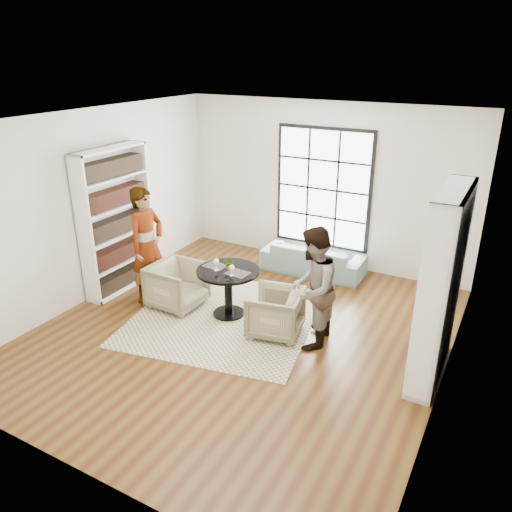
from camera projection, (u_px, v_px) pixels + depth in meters
The scene contains 16 objects.
ground at pixel (243, 332), 7.26m from camera, with size 6.00×6.00×0.00m, color #573C14.
room_shell at pixel (260, 240), 7.22m from camera, with size 6.00×6.01×6.00m.
rug at pixel (224, 317), 7.65m from camera, with size 2.66×2.66×0.01m, color #C3B992.
pedestal_table at pixel (228, 282), 7.53m from camera, with size 0.95×0.95×0.76m.
sofa at pixel (313, 258), 9.11m from camera, with size 1.85×0.72×0.54m, color gray.
armchair_left at pixel (177, 285), 7.86m from camera, with size 0.77×0.79×0.72m, color #C5B38C.
armchair_right at pixel (275, 312), 7.11m from camera, with size 0.72×0.74×0.68m, color tan.
person_left at pixel (147, 245), 7.88m from camera, with size 0.69×0.45×1.88m, color gray.
person_right at pixel (312, 288), 6.66m from camera, with size 0.83×0.64×1.70m, color gray.
placemat_left at pixel (215, 266), 7.57m from camera, with size 0.34×0.26×0.01m, color black.
placemat_right at pixel (237, 273), 7.32m from camera, with size 0.34×0.26×0.01m, color black.
cutlery_left at pixel (215, 266), 7.57m from camera, with size 0.14×0.22×0.01m, color silver, non-canonical shape.
cutlery_right at pixel (237, 273), 7.32m from camera, with size 0.14×0.22×0.01m, color silver, non-canonical shape.
wine_glass_left at pixel (216, 262), 7.38m from camera, with size 0.09×0.09×0.19m.
wine_glass_right at pixel (232, 268), 7.21m from camera, with size 0.08×0.08×0.17m.
flower_centerpiece at pixel (230, 264), 7.42m from camera, with size 0.17×0.15×0.19m, color gray.
Camera 1 is at (3.19, -5.42, 3.82)m, focal length 35.00 mm.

